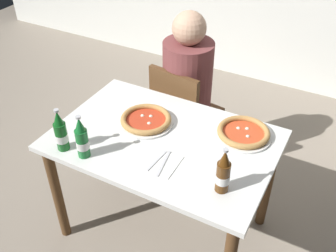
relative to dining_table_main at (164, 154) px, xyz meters
name	(u,v)px	position (x,y,z in m)	size (l,w,h in m)	color
ground_plane	(164,227)	(0.00, 0.00, -0.64)	(8.00, 8.00, 0.00)	gray
dining_table_main	(164,154)	(0.00, 0.00, 0.00)	(1.20, 0.80, 0.75)	silver
chair_behind_table	(182,112)	(-0.19, 0.61, -0.15)	(0.45, 0.45, 0.85)	brown
diner_seated	(187,97)	(-0.18, 0.66, -0.05)	(0.34, 0.34, 1.21)	#2D3342
pizza_margherita_near	(146,120)	(-0.16, 0.07, 0.14)	(0.31, 0.31, 0.04)	white
pizza_marinara_far	(243,133)	(0.37, 0.22, 0.14)	(0.31, 0.31, 0.04)	white
beer_bottle_left	(223,173)	(0.42, -0.21, 0.22)	(0.07, 0.07, 0.25)	#512D0F
beer_bottle_center	(61,133)	(-0.42, -0.32, 0.22)	(0.07, 0.07, 0.25)	#14591E
beer_bottle_right	(82,139)	(-0.29, -0.31, 0.22)	(0.07, 0.07, 0.25)	#196B2D
napkin_with_cutlery	(160,163)	(0.08, -0.18, 0.12)	(0.18, 0.19, 0.01)	white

